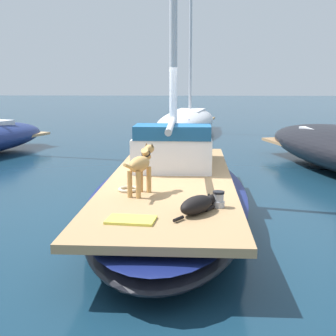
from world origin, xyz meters
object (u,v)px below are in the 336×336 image
Objects in this scene: dog_tan at (141,165)px; dog_black at (198,205)px; sailboat_main at (170,196)px; moored_boat_far_astern at (187,121)px; coiled_rope at (129,189)px; deck_winch at (218,200)px; deck_towel at (131,220)px.

dog_tan is 1.26m from dog_black.
sailboat_main is 2.19m from dog_black.
coiled_rope is at bearing -93.74° from moored_boat_far_astern.
moored_boat_far_astern reaches higher than dog_black.
deck_winch is (1.07, -0.65, -0.32)m from dog_tan.
sailboat_main is 0.90× the size of moored_boat_far_astern.
dog_tan is 1.36m from deck_towel.
sailboat_main is 11.72m from moored_boat_far_astern.
deck_winch reaches higher than deck_towel.
moored_boat_far_astern is at bearing 88.78° from sailboat_main.
coiled_rope reaches higher than sailboat_main.
dog_tan is at bearing -92.81° from moored_boat_far_astern.
coiled_rope is at bearing 131.68° from dog_black.
dog_tan is (-0.38, -1.18, 0.75)m from sailboat_main.
dog_black reaches higher than deck_towel.
deck_winch is 1.24m from deck_towel.
dog_black is 1.50× the size of deck_towel.
moored_boat_far_astern is (0.62, 14.19, -0.11)m from deck_towel.
moored_boat_far_astern reaches higher than dog_tan.
dog_tan is 1.63× the size of deck_towel.
deck_towel is (-0.79, -0.37, -0.09)m from dog_black.
coiled_rope is 12.73m from moored_boat_far_astern.
coiled_rope is (-0.58, -0.98, 0.35)m from sailboat_main.
deck_winch is at bearing 31.42° from deck_towel.
deck_towel is (-1.06, -0.64, -0.08)m from deck_winch.
moored_boat_far_astern reaches higher than deck_towel.
dog_black is (0.42, -2.11, 0.43)m from sailboat_main.
coiled_rope is (-0.20, 0.20, -0.40)m from dog_tan.
moored_boat_far_astern is at bearing 91.85° from deck_winch.
dog_black is 2.59× the size of coiled_rope.
coiled_rope is at bearing 135.26° from dog_tan.
dog_tan reaches higher than dog_black.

